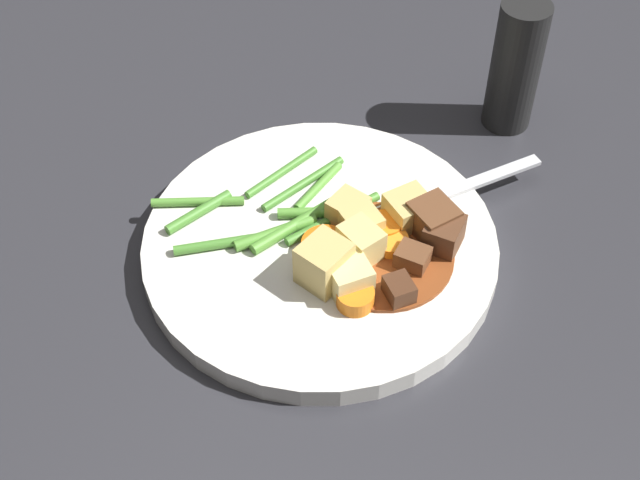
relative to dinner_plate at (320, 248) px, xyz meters
name	(u,v)px	position (x,y,z in m)	size (l,w,h in m)	color
ground_plane	(320,255)	(0.00, 0.00, -0.01)	(3.00, 3.00, 0.00)	#2D2D33
dinner_plate	(320,248)	(0.00, 0.00, 0.00)	(0.26, 0.26, 0.02)	white
stew_sauce	(382,255)	(0.05, 0.01, 0.01)	(0.10, 0.10, 0.00)	brown
carrot_slice_0	(326,248)	(0.01, -0.01, 0.01)	(0.04, 0.04, 0.01)	orange
carrot_slice_1	(390,243)	(0.05, 0.02, 0.01)	(0.03, 0.03, 0.01)	orange
carrot_slice_2	(385,228)	(0.04, 0.03, 0.01)	(0.02, 0.02, 0.01)	orange
carrot_slice_3	(355,297)	(0.05, -0.04, 0.01)	(0.03, 0.03, 0.01)	orange
potato_chunk_0	(359,247)	(0.03, 0.00, 0.02)	(0.03, 0.02, 0.03)	#E5CC7A
potato_chunk_1	(348,275)	(0.04, -0.03, 0.02)	(0.03, 0.03, 0.02)	#EAD68C
potato_chunk_2	(324,263)	(0.02, -0.03, 0.02)	(0.03, 0.03, 0.03)	#DBBC6B
potato_chunk_3	(409,210)	(0.05, 0.05, 0.02)	(0.03, 0.03, 0.02)	#DBBC6B
potato_chunk_4	(362,226)	(0.02, 0.02, 0.02)	(0.03, 0.02, 0.02)	#DBBC6B
potato_chunk_5	(348,210)	(0.01, 0.03, 0.02)	(0.03, 0.02, 0.02)	#DBBC6B
meat_chunk_0	(444,235)	(0.08, 0.04, 0.02)	(0.02, 0.03, 0.02)	#56331E
meat_chunk_1	(399,291)	(0.07, -0.02, 0.02)	(0.02, 0.02, 0.02)	#4C2B19
meat_chunk_2	(412,258)	(0.07, 0.01, 0.02)	(0.02, 0.02, 0.02)	brown
meat_chunk_3	(433,220)	(0.07, 0.04, 0.02)	(0.03, 0.03, 0.03)	brown
green_bean_0	(303,184)	(-0.04, 0.04, 0.01)	(0.01, 0.01, 0.08)	#4C8E33
green_bean_1	(292,228)	(-0.02, 0.00, 0.01)	(0.01, 0.01, 0.07)	#599E38
green_bean_2	(318,186)	(-0.03, 0.04, 0.01)	(0.01, 0.01, 0.06)	#599E38
green_bean_3	(282,172)	(-0.06, 0.05, 0.01)	(0.01, 0.01, 0.07)	#4C8E33
green_bean_4	(199,212)	(-0.09, -0.02, 0.01)	(0.01, 0.01, 0.06)	#4C8E33
green_bean_5	(275,233)	(-0.03, -0.01, 0.01)	(0.01, 0.01, 0.06)	#599E38
green_bean_6	(319,212)	(-0.01, 0.02, 0.01)	(0.01, 0.01, 0.06)	#599E38
green_bean_7	(198,202)	(-0.10, -0.01, 0.01)	(0.01, 0.01, 0.07)	#599E38
green_bean_8	(227,243)	(-0.06, -0.04, 0.01)	(0.01, 0.01, 0.08)	#4C8E33
green_bean_9	(328,217)	(0.00, 0.02, 0.01)	(0.01, 0.01, 0.08)	#4C8E33
fork	(435,198)	(0.06, 0.08, 0.01)	(0.11, 0.15, 0.00)	silver
pepper_mill	(516,66)	(0.07, 0.21, 0.05)	(0.04, 0.04, 0.11)	black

